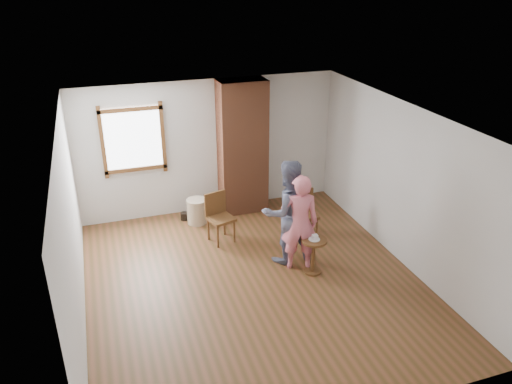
# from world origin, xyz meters

# --- Properties ---
(ground) EXTENTS (5.50, 5.50, 0.00)m
(ground) POSITION_xyz_m (0.00, 0.00, 0.00)
(ground) COLOR brown
(ground) RESTS_ON ground
(room_shell) EXTENTS (5.04, 5.52, 2.62)m
(room_shell) POSITION_xyz_m (-0.06, 0.61, 1.81)
(room_shell) COLOR silver
(room_shell) RESTS_ON ground
(brick_chimney) EXTENTS (0.90, 0.50, 2.60)m
(brick_chimney) POSITION_xyz_m (0.60, 2.50, 1.30)
(brick_chimney) COLOR brown
(brick_chimney) RESTS_ON ground
(stoneware_crock) EXTENTS (0.48, 0.48, 0.48)m
(stoneware_crock) POSITION_xyz_m (-0.41, 2.21, 0.24)
(stoneware_crock) COLOR #C1AA8C
(stoneware_crock) RESTS_ON ground
(dark_pot) EXTENTS (0.20, 0.20, 0.15)m
(dark_pot) POSITION_xyz_m (-0.62, 2.40, 0.08)
(dark_pot) COLOR black
(dark_pot) RESTS_ON ground
(dining_chair_left) EXTENTS (0.51, 0.51, 0.89)m
(dining_chair_left) POSITION_xyz_m (-0.17, 1.46, 0.50)
(dining_chair_left) COLOR brown
(dining_chair_left) RESTS_ON ground
(dining_chair_right) EXTENTS (0.41, 0.41, 0.86)m
(dining_chair_right) POSITION_xyz_m (1.33, 1.16, 0.48)
(dining_chair_right) COLOR brown
(dining_chair_right) RESTS_ON ground
(side_table) EXTENTS (0.40, 0.40, 0.60)m
(side_table) POSITION_xyz_m (0.98, -0.03, 0.40)
(side_table) COLOR brown
(side_table) RESTS_ON ground
(cake_plate) EXTENTS (0.18, 0.18, 0.01)m
(cake_plate) POSITION_xyz_m (0.98, -0.03, 0.60)
(cake_plate) COLOR white
(cake_plate) RESTS_ON side_table
(cake_slice) EXTENTS (0.08, 0.07, 0.06)m
(cake_slice) POSITION_xyz_m (0.99, -0.03, 0.64)
(cake_slice) COLOR white
(cake_slice) RESTS_ON cake_plate
(man) EXTENTS (0.89, 0.71, 1.76)m
(man) POSITION_xyz_m (0.72, 0.47, 0.88)
(man) COLOR #15163B
(man) RESTS_ON ground
(person_pink) EXTENTS (0.68, 0.55, 1.62)m
(person_pink) POSITION_xyz_m (0.82, 0.19, 0.81)
(person_pink) COLOR #E17081
(person_pink) RESTS_ON ground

